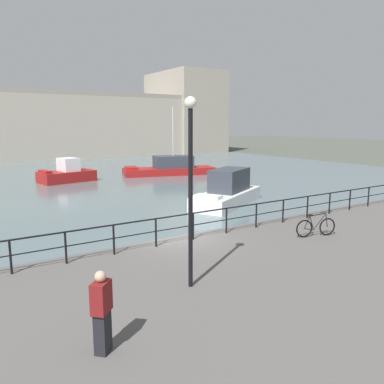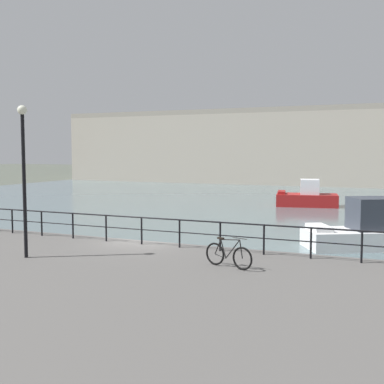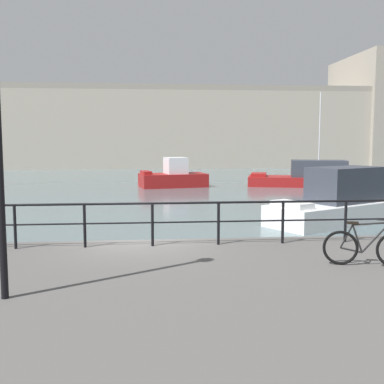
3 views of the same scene
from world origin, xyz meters
name	(u,v)px [view 3 (image 3 of 3)]	position (x,y,z in m)	size (l,w,h in m)	color
ground_plane	(140,279)	(0.00, 0.00, 0.00)	(240.00, 240.00, 0.00)	#4C5147
water_basin	(145,181)	(0.00, 30.20, 0.01)	(80.00, 60.00, 0.01)	slate
harbor_building	(190,127)	(6.20, 54.75, 5.43)	(78.48, 16.09, 15.43)	#A89E8E
moored_green_narrowboat	(340,202)	(8.64, 7.75, 0.92)	(7.22, 5.41, 2.43)	white
moored_harbor_tender	(173,177)	(2.21, 24.43, 0.78)	(5.42, 3.52, 2.27)	maroon
moored_cabin_cruiser	(313,177)	(13.15, 23.74, 0.76)	(10.28, 5.38, 7.24)	maroon
quay_railing	(186,216)	(1.14, -0.75, 1.78)	(24.45, 0.07, 1.08)	black
parked_bicycle	(367,247)	(4.68, -3.04, 1.43)	(1.71, 0.57, 0.98)	black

